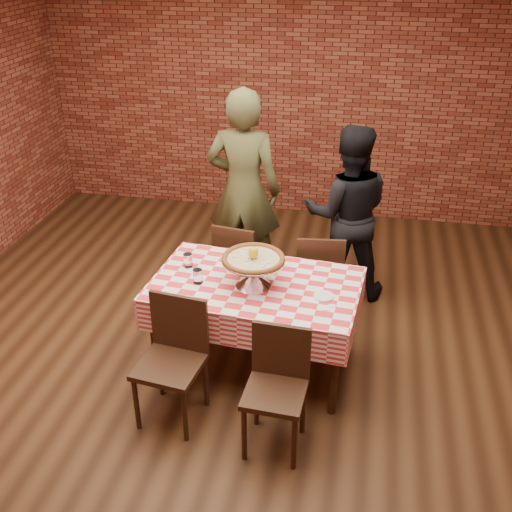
% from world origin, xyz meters
% --- Properties ---
extents(ground, '(6.00, 6.00, 0.00)m').
position_xyz_m(ground, '(0.00, 0.00, 0.00)').
color(ground, black).
rests_on(ground, ground).
extents(back_wall, '(5.50, 0.00, 5.50)m').
position_xyz_m(back_wall, '(0.00, 3.00, 1.45)').
color(back_wall, maroon).
rests_on(back_wall, ground).
extents(table, '(1.59, 1.03, 0.75)m').
position_xyz_m(table, '(0.27, -0.01, 0.38)').
color(table, '#341E12').
rests_on(table, ground).
extents(tablecloth, '(1.63, 1.07, 0.26)m').
position_xyz_m(tablecloth, '(0.27, -0.01, 0.63)').
color(tablecloth, red).
rests_on(tablecloth, table).
extents(pizza_stand, '(0.47, 0.47, 0.21)m').
position_xyz_m(pizza_stand, '(0.26, -0.05, 0.86)').
color(pizza_stand, silver).
rests_on(pizza_stand, tablecloth).
extents(pizza, '(0.46, 0.46, 0.03)m').
position_xyz_m(pizza, '(0.26, -0.05, 0.97)').
color(pizza, '#C7B687').
rests_on(pizza, pizza_stand).
extents(lemon, '(0.07, 0.07, 0.10)m').
position_xyz_m(lemon, '(0.26, -0.05, 1.03)').
color(lemon, yellow).
rests_on(lemon, pizza).
extents(water_glass_left, '(0.08, 0.08, 0.11)m').
position_xyz_m(water_glass_left, '(-0.15, -0.09, 0.81)').
color(water_glass_left, white).
rests_on(water_glass_left, tablecloth).
extents(water_glass_right, '(0.08, 0.08, 0.11)m').
position_xyz_m(water_glass_right, '(-0.29, 0.12, 0.81)').
color(water_glass_right, white).
rests_on(water_glass_right, tablecloth).
extents(side_plate, '(0.16, 0.16, 0.01)m').
position_xyz_m(side_plate, '(0.78, -0.11, 0.76)').
color(side_plate, white).
rests_on(side_plate, tablecloth).
extents(sweetener_packet_a, '(0.06, 0.06, 0.00)m').
position_xyz_m(sweetener_packet_a, '(0.81, -0.27, 0.76)').
color(sweetener_packet_a, white).
rests_on(sweetener_packet_a, tablecloth).
extents(sweetener_packet_b, '(0.06, 0.04, 0.00)m').
position_xyz_m(sweetener_packet_b, '(0.85, -0.22, 0.76)').
color(sweetener_packet_b, white).
rests_on(sweetener_packet_b, tablecloth).
extents(condiment_caddy, '(0.13, 0.11, 0.15)m').
position_xyz_m(condiment_caddy, '(0.32, 0.25, 0.83)').
color(condiment_caddy, silver).
rests_on(condiment_caddy, tablecloth).
extents(chair_near_left, '(0.47, 0.47, 0.90)m').
position_xyz_m(chair_near_left, '(-0.19, -0.70, 0.45)').
color(chair_near_left, '#341E12').
rests_on(chair_near_left, ground).
extents(chair_near_right, '(0.41, 0.41, 0.86)m').
position_xyz_m(chair_near_right, '(0.56, -0.83, 0.43)').
color(chair_near_right, '#341E12').
rests_on(chair_near_right, ground).
extents(chair_far_left, '(0.43, 0.43, 0.86)m').
position_xyz_m(chair_far_left, '(-0.03, 0.81, 0.43)').
color(chair_far_left, '#341E12').
rests_on(chair_far_left, ground).
extents(chair_far_right, '(0.44, 0.44, 0.87)m').
position_xyz_m(chair_far_right, '(0.68, 0.73, 0.44)').
color(chair_far_right, '#341E12').
rests_on(chair_far_right, ground).
extents(diner_olive, '(0.70, 0.48, 1.89)m').
position_xyz_m(diner_olive, '(-0.09, 1.27, 0.95)').
color(diner_olive, '#474827').
rests_on(diner_olive, ground).
extents(diner_black, '(0.86, 0.70, 1.63)m').
position_xyz_m(diner_black, '(0.86, 1.23, 0.81)').
color(diner_black, black).
rests_on(diner_black, ground).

